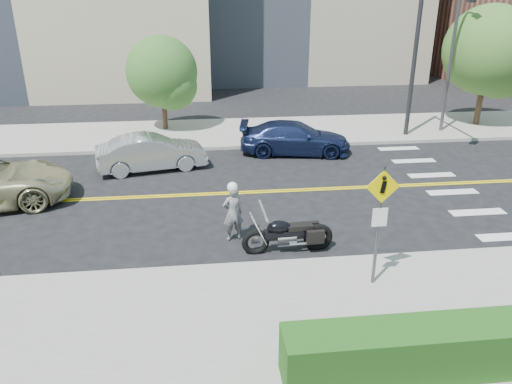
{
  "coord_description": "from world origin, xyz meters",
  "views": [
    {
      "loc": [
        0.24,
        -16.18,
        6.79
      ],
      "look_at": [
        1.76,
        -2.86,
        1.2
      ],
      "focal_mm": 35.0,
      "sensor_mm": 36.0,
      "label": 1
    }
  ],
  "objects_px": {
    "parked_car_silver": "(152,153)",
    "parked_car_blue": "(295,138)",
    "motorcyclist": "(233,211)",
    "pedestrian_sign": "(380,215)",
    "motorcycle": "(288,227)"
  },
  "relations": [
    {
      "from": "motorcyclist",
      "to": "parked_car_silver",
      "type": "height_order",
      "value": "motorcyclist"
    },
    {
      "from": "motorcyclist",
      "to": "parked_car_silver",
      "type": "relative_size",
      "value": 0.42
    },
    {
      "from": "motorcycle",
      "to": "parked_car_blue",
      "type": "relative_size",
      "value": 0.52
    },
    {
      "from": "pedestrian_sign",
      "to": "parked_car_blue",
      "type": "height_order",
      "value": "pedestrian_sign"
    },
    {
      "from": "motorcycle",
      "to": "motorcyclist",
      "type": "bearing_deg",
      "value": 147.08
    },
    {
      "from": "pedestrian_sign",
      "to": "motorcycle",
      "type": "height_order",
      "value": "pedestrian_sign"
    },
    {
      "from": "motorcyclist",
      "to": "parked_car_silver",
      "type": "xyz_separation_m",
      "value": [
        -2.76,
        6.23,
        -0.18
      ]
    },
    {
      "from": "motorcycle",
      "to": "parked_car_silver",
      "type": "distance_m",
      "value": 8.23
    },
    {
      "from": "motorcyclist",
      "to": "parked_car_blue",
      "type": "xyz_separation_m",
      "value": [
        3.22,
        7.63,
        -0.2
      ]
    },
    {
      "from": "motorcyclist",
      "to": "parked_car_blue",
      "type": "height_order",
      "value": "motorcyclist"
    },
    {
      "from": "motorcyclist",
      "to": "pedestrian_sign",
      "type": "bearing_deg",
      "value": 123.28
    },
    {
      "from": "motorcycle",
      "to": "parked_car_silver",
      "type": "bearing_deg",
      "value": 118.13
    },
    {
      "from": "pedestrian_sign",
      "to": "motorcyclist",
      "type": "xyz_separation_m",
      "value": [
        -3.16,
        2.88,
        -1.08
      ]
    },
    {
      "from": "parked_car_silver",
      "to": "parked_car_blue",
      "type": "xyz_separation_m",
      "value": [
        5.98,
        1.4,
        -0.01
      ]
    },
    {
      "from": "parked_car_silver",
      "to": "parked_car_blue",
      "type": "bearing_deg",
      "value": -88.63
    }
  ]
}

